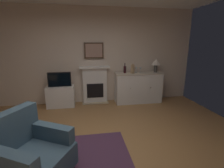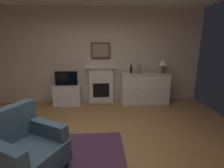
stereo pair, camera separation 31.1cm
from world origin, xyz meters
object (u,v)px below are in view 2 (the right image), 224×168
at_px(vase_decorative, 139,69).
at_px(tv_cabinet, 68,95).
at_px(wine_glass_center, 147,69).
at_px(fireplace_unit, 101,84).
at_px(table_lamp, 164,64).
at_px(wine_glass_left, 143,69).
at_px(framed_picture, 101,50).
at_px(tv_set, 66,78).
at_px(armchair, 25,148).
at_px(sideboard_cabinet, 145,88).
at_px(wine_bottle, 131,70).

xyz_separation_m(vase_decorative, tv_cabinet, (-2.05, 0.06, -0.75)).
distance_m(wine_glass_center, tv_cabinet, 2.42).
xyz_separation_m(fireplace_unit, wine_glass_center, (1.33, -0.21, 0.48)).
bearing_deg(fireplace_unit, table_lamp, -5.60).
bearing_deg(wine_glass_left, fireplace_unit, 173.29).
relative_size(fireplace_unit, framed_picture, 2.00).
bearing_deg(vase_decorative, wine_glass_center, 4.37).
xyz_separation_m(wine_glass_left, tv_set, (-2.19, -0.04, -0.24)).
xyz_separation_m(framed_picture, wine_glass_center, (1.33, -0.25, -0.52)).
distance_m(table_lamp, tv_cabinet, 2.92).
bearing_deg(armchair, framed_picture, 70.36).
xyz_separation_m(table_lamp, wine_glass_center, (-0.48, -0.03, -0.16)).
distance_m(framed_picture, table_lamp, 1.86).
relative_size(vase_decorative, tv_set, 0.45).
height_order(sideboard_cabinet, wine_glass_left, wine_glass_left).
height_order(wine_bottle, vase_decorative, wine_bottle).
bearing_deg(wine_glass_center, tv_set, 179.43).
bearing_deg(table_lamp, wine_bottle, 177.67).
relative_size(wine_glass_left, wine_glass_center, 1.00).
bearing_deg(vase_decorative, table_lamp, 3.94).
relative_size(wine_glass_left, tv_set, 0.27).
bearing_deg(tv_cabinet, fireplace_unit, 9.45).
bearing_deg(table_lamp, tv_set, -179.83).
xyz_separation_m(fireplace_unit, wine_bottle, (0.87, -0.14, 0.46)).
relative_size(wine_glass_center, tv_cabinet, 0.22).
distance_m(fireplace_unit, wine_glass_left, 1.31).
relative_size(fireplace_unit, wine_bottle, 3.79).
xyz_separation_m(wine_bottle, wine_glass_center, (0.45, -0.07, 0.01)).
xyz_separation_m(table_lamp, tv_cabinet, (-2.78, 0.02, -0.89)).
height_order(table_lamp, vase_decorative, table_lamp).
bearing_deg(fireplace_unit, wine_glass_left, -6.71).
bearing_deg(tv_cabinet, armchair, -90.90).
bearing_deg(armchair, table_lamp, 42.94).
distance_m(table_lamp, wine_glass_left, 0.61).
bearing_deg(armchair, sideboard_cabinet, 48.77).
distance_m(table_lamp, tv_set, 2.81).
relative_size(wine_glass_left, tv_cabinet, 0.22).
distance_m(sideboard_cabinet, vase_decorative, 0.63).
xyz_separation_m(tv_cabinet, tv_set, (-0.00, -0.02, 0.49)).
distance_m(wine_glass_left, tv_cabinet, 2.31).
xyz_separation_m(framed_picture, tv_set, (-0.98, -0.23, -0.76)).
height_order(tv_set, armchair, tv_set).
height_order(fireplace_unit, sideboard_cabinet, fireplace_unit).
xyz_separation_m(framed_picture, table_lamp, (1.81, -0.22, -0.36)).
relative_size(tv_set, armchair, 0.58).
distance_m(tv_set, armchair, 2.65).
distance_m(fireplace_unit, sideboard_cabinet, 1.30).
xyz_separation_m(table_lamp, armchair, (-2.82, -2.63, -0.80)).
height_order(table_lamp, armchair, table_lamp).
bearing_deg(armchair, tv_cabinet, 89.10).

